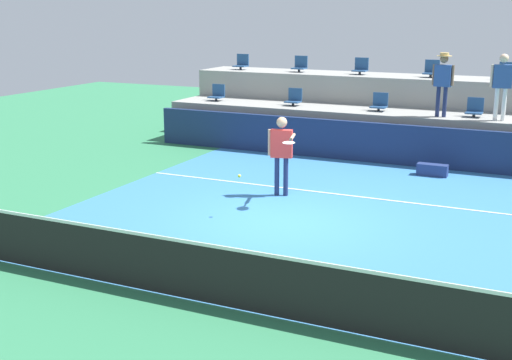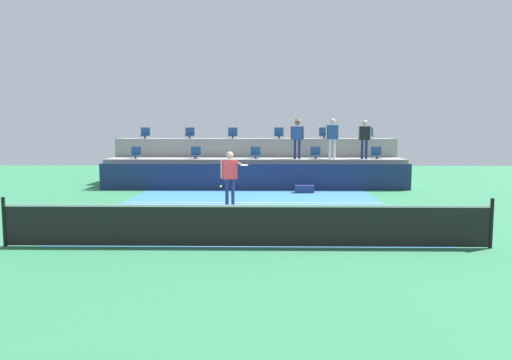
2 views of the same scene
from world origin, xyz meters
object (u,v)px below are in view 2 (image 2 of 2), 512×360
Objects in this scene: stadium_chair_upper_right at (324,134)px; tennis_ball at (221,186)px; stadium_chair_lower_center at (256,154)px; stadium_chair_upper_left at (190,134)px; stadium_chair_lower_left at (196,154)px; stadium_chair_upper_far_left at (145,134)px; stadium_chair_lower_right at (316,154)px; stadium_chair_upper_far_right at (369,134)px; equipment_bag at (304,189)px; spectator_in_white at (332,135)px; spectator_with_hat at (297,134)px; spectator_in_grey at (365,136)px; stadium_chair_lower_far_left at (136,153)px; tennis_player at (230,172)px; stadium_chair_lower_far_right at (377,154)px; stadium_chair_upper_mid_left at (233,134)px; stadium_chair_upper_mid_right at (279,134)px.

tennis_ball is at bearing -114.37° from stadium_chair_upper_right.
stadium_chair_lower_center is 1.00× the size of stadium_chair_upper_left.
stadium_chair_lower_left is 3.32m from stadium_chair_upper_far_left.
stadium_chair_lower_right is 1.00× the size of stadium_chair_upper_far_right.
tennis_ball is 5.96m from equipment_bag.
stadium_chair_lower_right is 2.07m from stadium_chair_upper_right.
stadium_chair_lower_center is 5.69m from stadium_chair_upper_far_right.
tennis_ball is (-4.21, -6.91, -1.45)m from spectator_in_white.
stadium_chair_lower_left is 0.30× the size of spectator_with_hat.
stadium_chair_lower_right is at bearing 0.00° from stadium_chair_lower_center.
spectator_in_grey is (1.38, -0.00, -0.04)m from spectator_in_white.
stadium_chair_upper_far_left is at bearing 90.34° from stadium_chair_lower_far_left.
stadium_chair_lower_right is 1.00× the size of stadium_chair_upper_left.
tennis_player is at bearing -57.86° from stadium_chair_upper_far_left.
stadium_chair_upper_right is (-2.10, 1.80, 0.85)m from stadium_chair_lower_far_right.
stadium_chair_lower_center is at bearing -161.36° from stadium_chair_upper_far_right.
tennis_player is at bearing -121.68° from stadium_chair_lower_right.
stadium_chair_upper_far_left and stadium_chair_upper_mid_left have the same top height.
tennis_player is (2.44, -7.28, -1.20)m from stadium_chair_upper_left.
stadium_chair_lower_left is at bearing 177.01° from spectator_in_grey.
stadium_chair_upper_left is at bearing 40.24° from stadium_chair_lower_far_left.
stadium_chair_lower_right is 2.53m from stadium_chair_upper_mid_right.
stadium_chair_upper_mid_left is 0.30× the size of spectator_with_hat.
stadium_chair_upper_mid_left is 9.21m from tennis_ball.
stadium_chair_lower_right is 6.15m from stadium_chair_upper_left.
stadium_chair_lower_far_right is (5.32, 0.00, 0.00)m from stadium_chair_lower_center.
stadium_chair_lower_right is 6.45m from tennis_player.
stadium_chair_upper_far_right is at bearing 0.00° from stadium_chair_upper_mid_left.
equipment_bag is at bearing -83.93° from spectator_with_hat.
stadium_chair_lower_left is 7.53m from tennis_ball.
stadium_chair_lower_far_right is 1.00× the size of stadium_chair_upper_left.
stadium_chair_lower_far_right is at bearing 32.48° from equipment_bag.
stadium_chair_lower_left and stadium_chair_lower_center have the same top height.
stadium_chair_lower_left is 0.68× the size of equipment_bag.
stadium_chair_upper_far_left is at bearing 180.00° from stadium_chair_upper_mid_right.
stadium_chair_upper_mid_left is at bearing 180.00° from stadium_chair_upper_far_right.
tennis_ball reaches higher than equipment_bag.
stadium_chair_lower_far_right is 1.00× the size of stadium_chair_upper_mid_right.
stadium_chair_upper_far_left is 1.00× the size of stadium_chair_upper_mid_left.
stadium_chair_lower_left is at bearing -162.96° from stadium_chair_upper_right.
tennis_ball is at bearing -119.17° from equipment_bag.
stadium_chair_upper_far_left is at bearing 170.39° from stadium_chair_lower_far_right.
spectator_with_hat is 2.78m from equipment_bag.
stadium_chair_lower_right is 0.68× the size of equipment_bag.
stadium_chair_upper_right is 0.30× the size of spectator_with_hat.
stadium_chair_lower_right is 2.24m from spectator_in_grey.
spectator_in_white is (4.06, 5.10, 1.19)m from tennis_player.
stadium_chair_lower_left is 1.00× the size of stadium_chair_upper_mid_left.
stadium_chair_lower_center and stadium_chair_lower_right have the same top height.
spectator_in_grey is 2.21× the size of equipment_bag.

